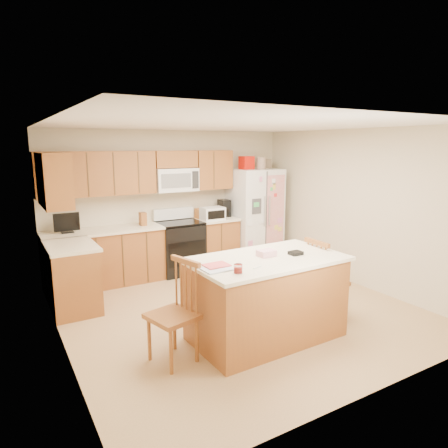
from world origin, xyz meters
TOP-DOWN VIEW (x-y plane):
  - ground at (0.00, 0.00)m, footprint 4.50×4.50m
  - room_shell at (0.00, 0.00)m, footprint 4.60×4.60m
  - cabinetry at (-0.98, 1.79)m, footprint 3.36×1.56m
  - stove at (0.00, 1.94)m, footprint 0.76×0.65m
  - refrigerator at (1.57, 1.87)m, footprint 0.90×0.79m
  - island at (-0.14, -0.86)m, footprint 1.81×1.08m
  - windsor_chair_left at (-1.28, -0.79)m, footprint 0.54×0.56m
  - windsor_chair_back at (-0.21, -0.18)m, footprint 0.37×0.36m
  - windsor_chair_right at (0.85, -0.79)m, footprint 0.45×0.47m

SIDE VIEW (x-z plane):
  - ground at x=0.00m, z-range 0.00..0.00m
  - windsor_chair_back at x=-0.21m, z-range -0.02..0.84m
  - stove at x=0.00m, z-range -0.09..1.04m
  - island at x=-0.14m, z-range -0.04..1.03m
  - windsor_chair_right at x=0.85m, z-range -0.03..1.03m
  - windsor_chair_left at x=-1.28m, z-range -0.03..1.05m
  - cabinetry at x=-0.98m, z-range -0.16..1.99m
  - refrigerator at x=1.57m, z-range -0.10..1.94m
  - room_shell at x=0.00m, z-range 0.18..2.70m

